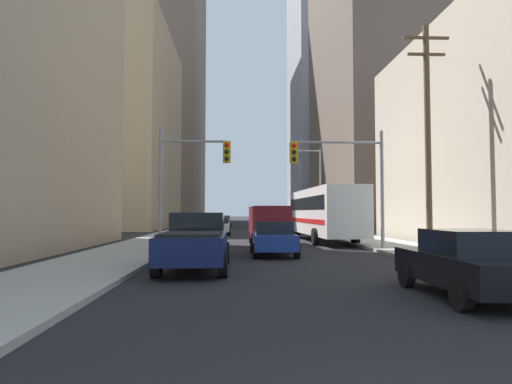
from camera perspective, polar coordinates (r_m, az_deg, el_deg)
The scene contains 18 objects.
sidewalk_left at distance 52.34m, azimuth -8.20°, elevation -4.68°, with size 3.84×160.00×0.15m, color #9E9E99.
sidewalk_right at distance 52.81m, azimuth 6.72°, elevation -4.68°, with size 3.84×160.00×0.15m, color #9E9E99.
city_bus at distance 28.60m, azimuth 8.94°, elevation -2.63°, with size 2.94×11.59×3.40m.
pickup_truck_navy at distance 14.68m, azimuth -7.96°, elevation -6.48°, with size 2.20×5.40×1.90m.
cargo_van_maroon at distance 25.42m, azimuth 1.66°, elevation -4.10°, with size 2.16×5.27×2.26m.
sedan_black at distance 10.88m, azimuth 26.23°, elevation -8.42°, with size 1.95×4.22×1.52m.
sedan_blue at distance 19.22m, azimuth 2.31°, elevation -6.09°, with size 1.95×4.22×1.52m.
sedan_red at distance 20.14m, azimuth -6.68°, elevation -5.92°, with size 1.95×4.24×1.52m.
sedan_white at distance 36.63m, azimuth -4.93°, elevation -4.47°, with size 1.95×4.21×1.52m.
sedan_green at distance 53.73m, azimuth -4.31°, elevation -3.91°, with size 1.95×4.24×1.52m.
traffic_signal_near_left at distance 21.37m, azimuth -8.58°, elevation 3.02°, with size 3.50×0.44×6.00m.
traffic_signal_near_right at distance 21.90m, azimuth 11.24°, elevation 3.06°, with size 4.71×0.44×6.00m.
utility_pole_right at distance 21.97m, azimuth 21.74°, elevation 7.37°, with size 2.20×0.28×10.79m.
street_lamp_right at distance 38.10m, azimuth 7.95°, elevation 1.27°, with size 2.35×0.32×7.50m.
building_left_mid_office at distance 58.05m, azimuth -23.16°, elevation 7.59°, with size 23.87×22.45×24.13m, color tan.
building_left_far_tower at distance 98.57m, azimuth -14.45°, elevation 13.78°, with size 23.93×29.63×59.49m, color #66564C.
building_right_mid_block at distance 58.34m, azimuth 20.65°, elevation 13.48°, with size 23.03×24.36×35.99m, color #66564C.
building_right_far_highrise at distance 97.51m, azimuth 12.30°, elevation 17.79°, with size 24.03×22.05×71.90m, color #93939E.
Camera 1 is at (-1.82, -2.07, 1.91)m, focal length 30.28 mm.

